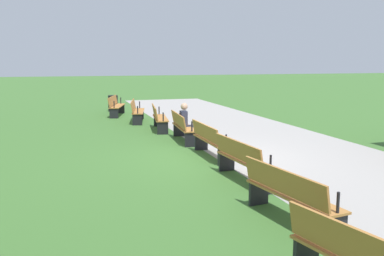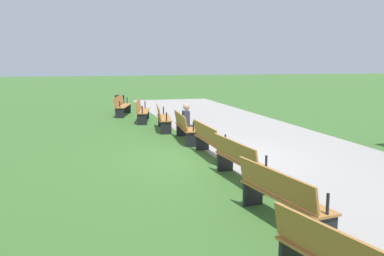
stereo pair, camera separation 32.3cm
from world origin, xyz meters
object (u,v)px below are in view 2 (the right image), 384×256
at_px(bench_3, 185,126).
at_px(trash_bin, 120,103).
at_px(person_seated, 189,121).
at_px(bench_5, 240,160).
at_px(bench_1, 142,110).
at_px(bench_4, 210,139).
at_px(bench_0, 122,105).
at_px(bench_6, 281,194).
at_px(bench_2, 162,117).

xyz_separation_m(bench_3, trash_bin, (-8.67, -1.16, -0.09)).
bearing_deg(person_seated, bench_5, 2.30).
distance_m(bench_1, bench_3, 4.67).
xyz_separation_m(bench_3, person_seated, (-0.06, 0.15, 0.16)).
distance_m(bench_4, person_seated, 2.40).
bearing_deg(bench_5, person_seated, 174.08).
height_order(bench_0, bench_6, same).
bearing_deg(bench_1, bench_4, 18.45).
bearing_deg(trash_bin, bench_0, -2.61).
xyz_separation_m(bench_2, bench_5, (7.00, 0.25, 0.00)).
height_order(bench_4, trash_bin, bench_4).
distance_m(bench_5, trash_bin, 13.39).
bearing_deg(bench_0, bench_1, 30.73).
height_order(person_seated, trash_bin, person_seated).
bearing_deg(bench_2, bench_5, 10.26).
relative_size(bench_0, bench_5, 1.01).
height_order(bench_3, bench_5, same).
relative_size(bench_3, person_seated, 1.67).
height_order(bench_2, person_seated, person_seated).
bearing_deg(bench_6, bench_2, 171.79).
distance_m(bench_3, bench_4, 2.34).
xyz_separation_m(bench_6, trash_bin, (-15.67, -0.91, -0.09)).
relative_size(bench_0, bench_4, 1.03).
distance_m(bench_0, bench_2, 4.67).
distance_m(bench_3, trash_bin, 8.74).
xyz_separation_m(bench_4, person_seated, (-2.40, 0.07, 0.16)).
height_order(bench_2, bench_3, same).
distance_m(bench_0, person_seated, 6.97).
bearing_deg(bench_1, bench_2, 22.54).
height_order(bench_1, bench_4, same).
xyz_separation_m(bench_5, person_seated, (-4.73, 0.15, 0.16)).
relative_size(person_seated, trash_bin, 1.52).
height_order(bench_1, bench_2, same).
bearing_deg(bench_6, bench_1, 173.83).
bearing_deg(bench_6, bench_4, 167.70).
bearing_deg(bench_0, person_seated, 27.94).
relative_size(bench_0, bench_3, 1.01).
relative_size(bench_1, bench_6, 1.00).
height_order(bench_6, trash_bin, bench_6).
xyz_separation_m(bench_0, person_seated, (6.83, 1.39, 0.16)).
relative_size(bench_1, person_seated, 1.69).
relative_size(bench_1, bench_3, 1.01).
bearing_deg(trash_bin, bench_1, 7.01).
xyz_separation_m(bench_0, trash_bin, (-1.78, 0.08, -0.09)).
relative_size(bench_6, person_seated, 1.68).
distance_m(bench_5, bench_6, 2.34).
bearing_deg(bench_2, trash_bin, -163.61).
bearing_deg(bench_4, person_seated, 178.42).
bearing_deg(bench_1, person_seated, 22.43).
bearing_deg(bench_5, trash_bin, -179.13).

